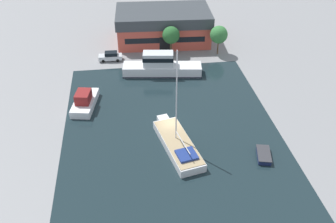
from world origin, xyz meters
name	(u,v)px	position (x,y,z in m)	size (l,w,h in m)	color
ground_plane	(171,129)	(0.00, 0.00, 0.00)	(440.00, 440.00, 0.00)	gray
water_canal	(171,129)	(0.00, 0.00, 0.00)	(29.81, 38.08, 0.01)	#19282D
warehouse_building	(163,25)	(2.65, 30.26, 3.22)	(19.31, 12.27, 6.36)	#C64C3D
quay_tree_near_building	(171,35)	(3.32, 23.49, 3.91)	(3.27, 3.27, 5.57)	brown
quay_tree_by_water	(219,35)	(12.24, 22.48, 3.95)	(3.33, 3.33, 5.63)	brown
parked_car	(111,56)	(-8.22, 22.39, 0.84)	(4.36, 1.80, 1.68)	silver
sailboat_moored	(178,144)	(0.33, -4.18, 0.66)	(5.58, 12.14, 13.80)	silver
motor_cruiser	(161,66)	(0.51, 15.96, 1.48)	(14.03, 5.03, 4.10)	white
small_dinghy	(264,155)	(10.95, -7.48, 0.36)	(2.38, 3.63, 0.69)	#19234C
cabin_boat	(85,101)	(-12.23, 7.32, 0.96)	(4.20, 7.53, 2.72)	white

